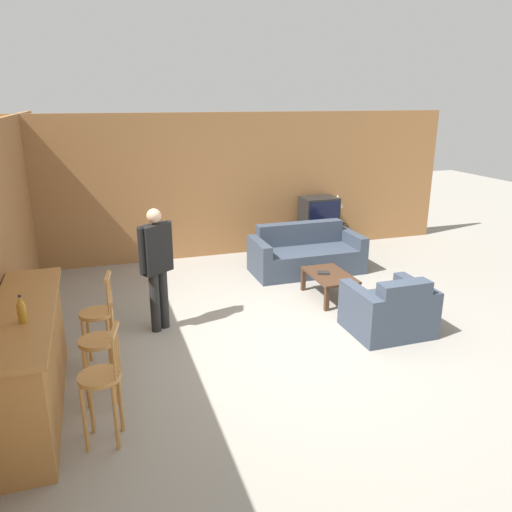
# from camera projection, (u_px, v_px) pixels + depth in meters

# --- Properties ---
(ground_plane) EXTENTS (24.00, 24.00, 0.00)m
(ground_plane) POSITION_uv_depth(u_px,v_px,m) (288.00, 342.00, 6.07)
(ground_plane) COLOR gray
(wall_back) EXTENTS (9.40, 0.08, 2.60)m
(wall_back) POSITION_uv_depth(u_px,v_px,m) (213.00, 186.00, 9.07)
(wall_back) COLOR #9E6B3D
(wall_back) RESTS_ON ground_plane
(wall_left) EXTENTS (0.08, 8.75, 2.60)m
(wall_left) POSITION_uv_depth(u_px,v_px,m) (7.00, 232.00, 6.00)
(wall_left) COLOR #9E6B3D
(wall_left) RESTS_ON ground_plane
(bar_counter) EXTENTS (0.55, 2.25, 1.04)m
(bar_counter) POSITION_uv_depth(u_px,v_px,m) (30.00, 360.00, 4.61)
(bar_counter) COLOR #A87038
(bar_counter) RESTS_ON ground_plane
(bar_chair_near) EXTENTS (0.43, 0.43, 1.06)m
(bar_chair_near) POSITION_uv_depth(u_px,v_px,m) (102.00, 385.00, 4.16)
(bar_chair_near) COLOR #B77F42
(bar_chair_near) RESTS_ON ground_plane
(bar_chair_mid) EXTENTS (0.37, 0.37, 1.06)m
(bar_chair_mid) POSITION_uv_depth(u_px,v_px,m) (100.00, 348.00, 4.77)
(bar_chair_mid) COLOR #B77F42
(bar_chair_mid) RESTS_ON ground_plane
(bar_chair_far) EXTENTS (0.41, 0.41, 1.06)m
(bar_chair_far) POSITION_uv_depth(u_px,v_px,m) (98.00, 320.00, 5.38)
(bar_chair_far) COLOR #B77F42
(bar_chair_far) RESTS_ON ground_plane
(couch_far) EXTENTS (1.85, 0.88, 0.79)m
(couch_far) POSITION_uv_depth(u_px,v_px,m) (306.00, 255.00, 8.48)
(couch_far) COLOR #384251
(couch_far) RESTS_ON ground_plane
(armchair_near) EXTENTS (0.96, 0.83, 0.77)m
(armchair_near) POSITION_uv_depth(u_px,v_px,m) (389.00, 311.00, 6.24)
(armchair_near) COLOR #384251
(armchair_near) RESTS_ON ground_plane
(coffee_table) EXTENTS (0.55, 0.90, 0.38)m
(coffee_table) POSITION_uv_depth(u_px,v_px,m) (330.00, 278.00, 7.31)
(coffee_table) COLOR #472D1E
(coffee_table) RESTS_ON ground_plane
(tv_unit) EXTENTS (1.03, 0.50, 0.53)m
(tv_unit) POSITION_uv_depth(u_px,v_px,m) (318.00, 237.00, 9.65)
(tv_unit) COLOR #2D2319
(tv_unit) RESTS_ON ground_plane
(tv) EXTENTS (0.66, 0.49, 0.52)m
(tv) POSITION_uv_depth(u_px,v_px,m) (319.00, 211.00, 9.49)
(tv) COLOR black
(tv) RESTS_ON tv_unit
(bottle) EXTENTS (0.07, 0.07, 0.25)m
(bottle) POSITION_uv_depth(u_px,v_px,m) (22.00, 310.00, 4.15)
(bottle) COLOR #B27A23
(bottle) RESTS_ON bar_counter
(book_on_table) EXTENTS (0.20, 0.18, 0.03)m
(book_on_table) POSITION_uv_depth(u_px,v_px,m) (323.00, 273.00, 7.31)
(book_on_table) COLOR black
(book_on_table) RESTS_ON coffee_table
(table_lamp) EXTENTS (0.23, 0.23, 0.54)m
(table_lamp) POSITION_uv_depth(u_px,v_px,m) (337.00, 202.00, 9.56)
(table_lamp) COLOR brown
(table_lamp) RESTS_ON tv_unit
(person_by_window) EXTENTS (0.45, 0.36, 1.58)m
(person_by_window) POSITION_uv_depth(u_px,v_px,m) (157.00, 263.00, 6.15)
(person_by_window) COLOR black
(person_by_window) RESTS_ON ground_plane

